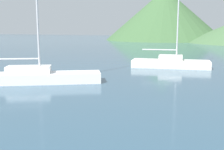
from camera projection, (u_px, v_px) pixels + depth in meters
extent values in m
cube|color=white|center=(170.00, 64.00, 24.69)|extent=(6.96, 3.27, 0.64)
cube|color=white|center=(171.00, 58.00, 24.60)|extent=(2.24, 1.78, 0.45)
cylinder|color=#BCBCC1|center=(179.00, 3.00, 23.71)|extent=(0.12, 0.12, 9.79)
cylinder|color=#BCBCC1|center=(159.00, 50.00, 24.72)|extent=(2.98, 0.67, 0.10)
cube|color=white|center=(29.00, 78.00, 17.66)|extent=(8.49, 6.08, 0.64)
cube|color=white|center=(29.00, 69.00, 17.57)|extent=(2.89, 2.38, 0.45)
cylinder|color=#BCBCC1|center=(6.00, 59.00, 17.29)|extent=(3.48, 2.19, 0.10)
cone|color=#3D6038|center=(165.00, 15.00, 80.15)|extent=(33.48, 33.48, 14.42)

